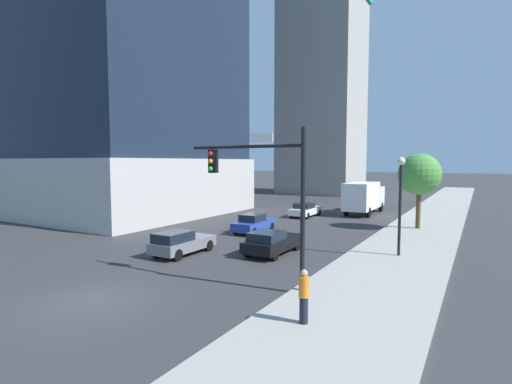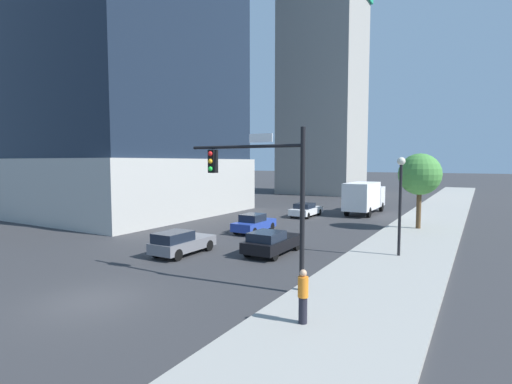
{
  "view_description": "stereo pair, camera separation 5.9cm",
  "coord_description": "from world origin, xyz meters",
  "px_view_note": "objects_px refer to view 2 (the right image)",
  "views": [
    {
      "loc": [
        12.77,
        -9.38,
        5.33
      ],
      "look_at": [
        1.13,
        10.64,
        3.54
      ],
      "focal_mm": 27.23,
      "sensor_mm": 36.0,
      "label": 1
    },
    {
      "loc": [
        12.83,
        -9.35,
        5.33
      ],
      "look_at": [
        1.13,
        10.64,
        3.54
      ],
      "focal_mm": 27.23,
      "sensor_mm": 36.0,
      "label": 2
    }
  ],
  "objects_px": {
    "traffic_light_pole": "(262,180)",
    "car_black": "(272,242)",
    "car_white": "(306,210)",
    "car_blue": "(254,223)",
    "car_gray": "(181,243)",
    "construction_building": "(323,80)",
    "street_tree": "(420,175)",
    "pedestrian_orange_shirt": "(303,296)",
    "box_truck": "(364,196)",
    "street_lamp": "(400,191)"
  },
  "relations": [
    {
      "from": "traffic_light_pole",
      "to": "car_black",
      "type": "xyz_separation_m",
      "value": [
        -2.38,
        5.37,
        -3.87
      ]
    },
    {
      "from": "car_white",
      "to": "car_black",
      "type": "relative_size",
      "value": 1.02
    },
    {
      "from": "car_blue",
      "to": "car_gray",
      "type": "xyz_separation_m",
      "value": [
        0.0,
        -8.25,
        0.02
      ]
    },
    {
      "from": "car_blue",
      "to": "traffic_light_pole",
      "type": "bearing_deg",
      "value": -57.83
    },
    {
      "from": "car_gray",
      "to": "car_blue",
      "type": "bearing_deg",
      "value": 90.0
    },
    {
      "from": "car_white",
      "to": "car_gray",
      "type": "distance_m",
      "value": 18.22
    },
    {
      "from": "construction_building",
      "to": "street_tree",
      "type": "bearing_deg",
      "value": -57.7
    },
    {
      "from": "construction_building",
      "to": "car_blue",
      "type": "distance_m",
      "value": 43.74
    },
    {
      "from": "car_gray",
      "to": "pedestrian_orange_shirt",
      "type": "xyz_separation_m",
      "value": [
        10.01,
        -5.56,
        0.33
      ]
    },
    {
      "from": "car_white",
      "to": "pedestrian_orange_shirt",
      "type": "height_order",
      "value": "pedestrian_orange_shirt"
    },
    {
      "from": "car_blue",
      "to": "car_black",
      "type": "xyz_separation_m",
      "value": [
        4.43,
        -5.46,
        0.02
      ]
    },
    {
      "from": "box_truck",
      "to": "car_white",
      "type": "bearing_deg",
      "value": -132.86
    },
    {
      "from": "street_lamp",
      "to": "car_gray",
      "type": "relative_size",
      "value": 1.34
    },
    {
      "from": "street_tree",
      "to": "box_truck",
      "type": "relative_size",
      "value": 0.75
    },
    {
      "from": "traffic_light_pole",
      "to": "car_white",
      "type": "distance_m",
      "value": 22.23
    },
    {
      "from": "car_black",
      "to": "car_gray",
      "type": "bearing_deg",
      "value": -147.79
    },
    {
      "from": "box_truck",
      "to": "car_blue",
      "type": "bearing_deg",
      "value": -106.73
    },
    {
      "from": "car_black",
      "to": "pedestrian_orange_shirt",
      "type": "distance_m",
      "value": 10.05
    },
    {
      "from": "construction_building",
      "to": "traffic_light_pole",
      "type": "height_order",
      "value": "construction_building"
    },
    {
      "from": "car_white",
      "to": "box_truck",
      "type": "distance_m",
      "value": 6.62
    },
    {
      "from": "traffic_light_pole",
      "to": "construction_building",
      "type": "bearing_deg",
      "value": 107.85
    },
    {
      "from": "car_black",
      "to": "box_truck",
      "type": "bearing_deg",
      "value": 90.0
    },
    {
      "from": "construction_building",
      "to": "car_white",
      "type": "xyz_separation_m",
      "value": [
        9.1,
        -28.59,
        -18.55
      ]
    },
    {
      "from": "construction_building",
      "to": "street_lamp",
      "type": "relative_size",
      "value": 7.74
    },
    {
      "from": "construction_building",
      "to": "car_gray",
      "type": "height_order",
      "value": "construction_building"
    },
    {
      "from": "construction_building",
      "to": "pedestrian_orange_shirt",
      "type": "xyz_separation_m",
      "value": [
        19.11,
        -52.37,
        -18.16
      ]
    },
    {
      "from": "traffic_light_pole",
      "to": "car_blue",
      "type": "height_order",
      "value": "traffic_light_pole"
    },
    {
      "from": "car_white",
      "to": "pedestrian_orange_shirt",
      "type": "xyz_separation_m",
      "value": [
        10.01,
        -23.78,
        0.39
      ]
    },
    {
      "from": "construction_building",
      "to": "traffic_light_pole",
      "type": "distance_m",
      "value": 53.91
    },
    {
      "from": "box_truck",
      "to": "street_lamp",
      "type": "bearing_deg",
      "value": -69.45
    },
    {
      "from": "car_gray",
      "to": "car_black",
      "type": "height_order",
      "value": "car_gray"
    },
    {
      "from": "street_tree",
      "to": "car_gray",
      "type": "bearing_deg",
      "value": -124.23
    },
    {
      "from": "car_black",
      "to": "car_white",
      "type": "bearing_deg",
      "value": 106.03
    },
    {
      "from": "traffic_light_pole",
      "to": "street_lamp",
      "type": "relative_size",
      "value": 1.21
    },
    {
      "from": "pedestrian_orange_shirt",
      "to": "street_lamp",
      "type": "bearing_deg",
      "value": 85.07
    },
    {
      "from": "car_blue",
      "to": "box_truck",
      "type": "bearing_deg",
      "value": 73.27
    },
    {
      "from": "car_white",
      "to": "car_gray",
      "type": "height_order",
      "value": "car_gray"
    },
    {
      "from": "traffic_light_pole",
      "to": "car_gray",
      "type": "distance_m",
      "value": 8.24
    },
    {
      "from": "car_blue",
      "to": "car_black",
      "type": "distance_m",
      "value": 7.03
    },
    {
      "from": "car_white",
      "to": "car_blue",
      "type": "bearing_deg",
      "value": -90.0
    },
    {
      "from": "car_white",
      "to": "car_blue",
      "type": "height_order",
      "value": "car_blue"
    },
    {
      "from": "construction_building",
      "to": "box_truck",
      "type": "relative_size",
      "value": 5.41
    },
    {
      "from": "street_lamp",
      "to": "car_blue",
      "type": "relative_size",
      "value": 1.36
    },
    {
      "from": "street_tree",
      "to": "car_white",
      "type": "height_order",
      "value": "street_tree"
    },
    {
      "from": "car_blue",
      "to": "car_white",
      "type": "bearing_deg",
      "value": 90.0
    },
    {
      "from": "car_gray",
      "to": "pedestrian_orange_shirt",
      "type": "height_order",
      "value": "pedestrian_orange_shirt"
    },
    {
      "from": "car_blue",
      "to": "car_black",
      "type": "bearing_deg",
      "value": -50.91
    },
    {
      "from": "traffic_light_pole",
      "to": "car_blue",
      "type": "bearing_deg",
      "value": 122.17
    },
    {
      "from": "street_tree",
      "to": "box_truck",
      "type": "xyz_separation_m",
      "value": [
        -6.19,
        7.38,
        -2.53
      ]
    },
    {
      "from": "street_lamp",
      "to": "street_tree",
      "type": "distance_m",
      "value": 10.09
    }
  ]
}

